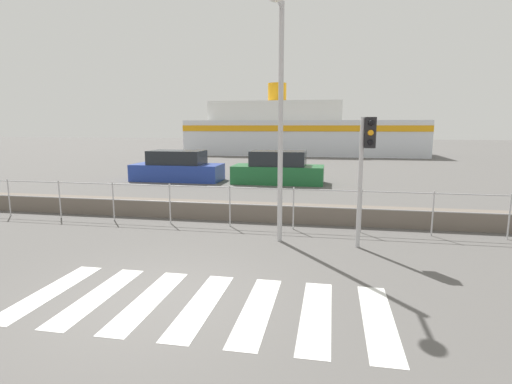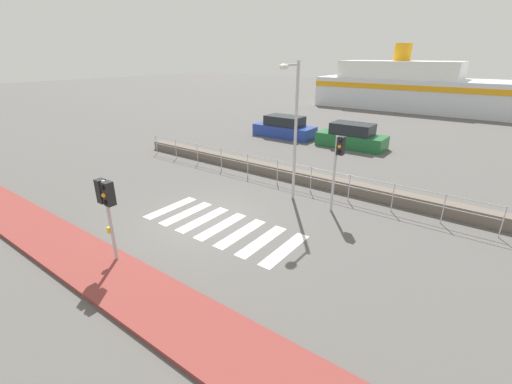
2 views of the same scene
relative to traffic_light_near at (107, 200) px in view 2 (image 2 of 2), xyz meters
The scene contains 11 objects.
ground_plane 4.08m from the traffic_light_near, 87.40° to the left, with size 160.00×160.00×0.00m, color #565451.
sidewalk_brick 2.04m from the traffic_light_near, 73.78° to the right, with size 24.00×1.80×0.12m.
crosswalk 4.19m from the traffic_light_near, 74.79° to the left, with size 5.85×2.40×0.01m.
seawall 9.52m from the traffic_light_near, 89.01° to the left, with size 19.78×0.55×0.51m.
harbor_fence 8.58m from the traffic_light_near, 88.91° to the left, with size 17.84×0.04×1.17m.
traffic_light_near is the anchor object (origin of this frame).
traffic_light_far 8.01m from the traffic_light_near, 62.69° to the left, with size 0.34×0.32×2.99m.
streetlamp 7.41m from the traffic_light_near, 76.31° to the left, with size 0.32×1.29×5.55m.
ferry_boat 37.63m from the traffic_light_near, 90.59° to the left, with size 22.31×7.20×6.88m.
parked_car_blue 17.91m from the traffic_light_near, 105.80° to the left, with size 4.57×1.84×1.55m.
parked_car_green 17.24m from the traffic_light_near, 88.80° to the left, with size 4.41×1.84×1.58m.
Camera 2 is at (8.30, -8.09, 5.75)m, focal length 24.00 mm.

